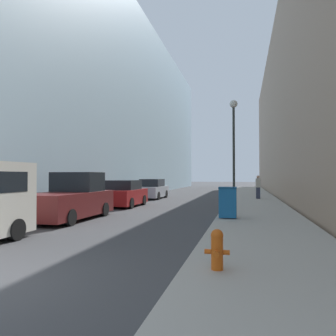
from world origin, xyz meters
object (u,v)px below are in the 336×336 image
(fire_hydrant, at_px, (217,248))
(trash_bin, at_px, (228,202))
(parked_sedan_far, at_px, (152,190))
(lamppost, at_px, (234,139))
(pickup_truck, at_px, (70,200))
(parked_sedan_near, at_px, (124,194))
(pedestrian_on_sidewalk, at_px, (258,187))

(fire_hydrant, relative_size, trash_bin, 0.58)
(trash_bin, relative_size, parked_sedan_far, 0.29)
(trash_bin, distance_m, lamppost, 5.13)
(lamppost, bearing_deg, fire_hydrant, -89.72)
(fire_hydrant, relative_size, pickup_truck, 0.15)
(lamppost, bearing_deg, pickup_truck, -144.49)
(parked_sedan_near, bearing_deg, trash_bin, -39.27)
(pickup_truck, relative_size, parked_sedan_far, 1.12)
(lamppost, distance_m, parked_sedan_far, 11.42)
(fire_hydrant, distance_m, lamppost, 12.14)
(trash_bin, bearing_deg, parked_sedan_near, 140.73)
(fire_hydrant, distance_m, trash_bin, 7.56)
(parked_sedan_near, xyz_separation_m, pedestrian_on_sidewalk, (8.27, 6.65, 0.29))
(pickup_truck, xyz_separation_m, parked_sedan_far, (-0.09, 13.40, -0.11))
(fire_hydrant, bearing_deg, pedestrian_on_sidewalk, 85.65)
(trash_bin, relative_size, parked_sedan_near, 0.32)
(parked_sedan_far, height_order, pedestrian_on_sidewalk, pedestrian_on_sidewalk)
(lamppost, relative_size, parked_sedan_far, 1.31)
(pedestrian_on_sidewalk, bearing_deg, parked_sedan_near, -141.19)
(parked_sedan_near, bearing_deg, fire_hydrant, -62.37)
(pickup_truck, distance_m, parked_sedan_far, 13.40)
(lamppost, relative_size, parked_sedan_near, 1.44)
(fire_hydrant, xyz_separation_m, pedestrian_on_sidewalk, (1.49, 19.61, 0.49))
(fire_hydrant, bearing_deg, parked_sedan_near, 117.63)
(pickup_truck, distance_m, pedestrian_on_sidewalk, 15.34)
(fire_hydrant, bearing_deg, parked_sedan_far, 109.17)
(pickup_truck, height_order, pedestrian_on_sidewalk, pickup_truck)
(trash_bin, bearing_deg, fire_hydrant, -88.64)
(fire_hydrant, height_order, pickup_truck, pickup_truck)
(trash_bin, height_order, pickup_truck, pickup_truck)
(pickup_truck, bearing_deg, fire_hydrant, -44.41)
(pedestrian_on_sidewalk, bearing_deg, pickup_truck, -123.25)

